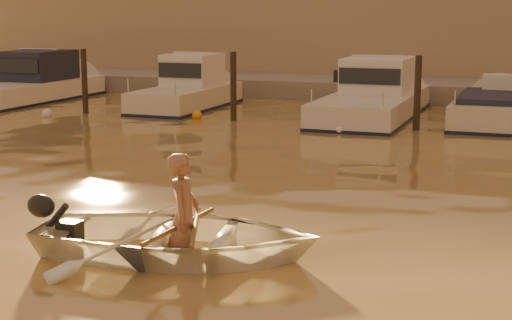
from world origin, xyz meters
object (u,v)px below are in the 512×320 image
at_px(moored_boat_2, 373,96).
at_px(moored_boat_3, 494,115).
at_px(dinghy, 177,237).
at_px(moored_boat_1, 186,89).
at_px(person, 184,217).
at_px(moored_boat_0, 29,83).
at_px(waterfront_building, 472,29).

xyz_separation_m(moored_boat_2, moored_boat_3, (3.51, 0.00, -0.40)).
distance_m(dinghy, moored_boat_3, 14.72).
bearing_deg(moored_boat_1, person, -64.97).
height_order(moored_boat_2, moored_boat_3, moored_boat_2).
xyz_separation_m(dinghy, moored_boat_2, (-0.41, 14.39, 0.36)).
xyz_separation_m(moored_boat_1, moored_boat_3, (9.71, 0.00, -0.40)).
bearing_deg(moored_boat_2, moored_boat_1, 180.00).
xyz_separation_m(moored_boat_0, moored_boat_1, (6.15, 0.00, 0.00)).
height_order(dinghy, person, person).
height_order(dinghy, moored_boat_0, moored_boat_0).
xyz_separation_m(moored_boat_0, moored_boat_3, (15.86, 0.00, -0.40)).
bearing_deg(dinghy, moored_boat_2, -8.51).
xyz_separation_m(dinghy, moored_boat_1, (-6.62, 14.39, 0.36)).
height_order(moored_boat_0, moored_boat_1, same).
relative_size(person, moored_boat_3, 0.28).
distance_m(moored_boat_0, waterfront_building, 18.04).
distance_m(person, moored_boat_0, 19.29).
distance_m(moored_boat_1, moored_boat_2, 6.21).
height_order(moored_boat_1, waterfront_building, waterfront_building).
xyz_separation_m(person, moored_boat_2, (-0.51, 14.38, 0.08)).
distance_m(moored_boat_2, waterfront_building, 11.29).
height_order(person, moored_boat_2, moored_boat_2).
bearing_deg(moored_boat_2, moored_boat_3, 0.00).
bearing_deg(moored_boat_3, waterfront_building, 98.64).
relative_size(person, waterfront_building, 0.04).
bearing_deg(person, moored_boat_2, -8.12).
bearing_deg(waterfront_building, dinghy, -93.21).
distance_m(person, waterfront_building, 25.48).
distance_m(dinghy, waterfront_building, 25.52).
bearing_deg(moored_boat_0, person, -48.18).
bearing_deg(waterfront_building, moored_boat_1, -126.17).
height_order(moored_boat_3, waterfront_building, waterfront_building).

